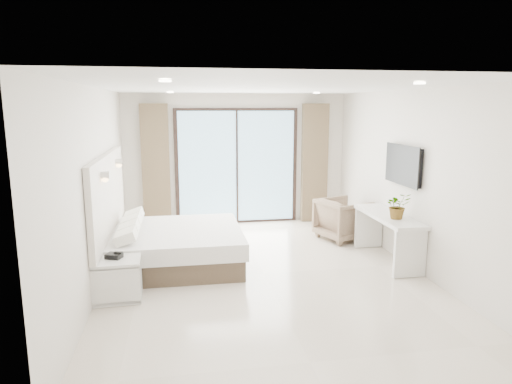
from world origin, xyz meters
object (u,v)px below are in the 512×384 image
Objects in this scene: console_desk at (388,227)px; armchair at (343,217)px; bed at (175,246)px; nightstand at (118,279)px.

armchair is at bearing 101.00° from console_desk.
bed is 3.22m from armchair.
bed is at bearing 57.38° from nightstand.
bed is at bearing 173.08° from console_desk.
console_desk is at bearing 9.11° from nightstand.
nightstand is at bearing -168.77° from console_desk.
armchair reaches higher than bed.
bed is 2.41× the size of armchair.
armchair reaches higher than console_desk.
bed is 3.38m from console_desk.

